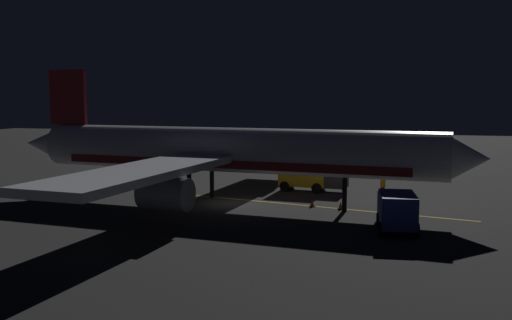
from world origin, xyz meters
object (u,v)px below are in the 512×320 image
at_px(baggage_truck, 396,211).
at_px(traffic_cone_near_left, 341,206).
at_px(traffic_cone_near_right, 312,203).
at_px(catering_truck, 310,176).
at_px(airliner, 224,152).
at_px(ground_crew_worker, 383,187).

relative_size(baggage_truck, traffic_cone_near_left, 10.42).
bearing_deg(traffic_cone_near_right, catering_truck, -169.14).
bearing_deg(airliner, traffic_cone_near_left, 89.14).
relative_size(catering_truck, ground_crew_worker, 3.52).
xyz_separation_m(airliner, catering_truck, (-7.45, 5.62, -2.70)).
distance_m(baggage_truck, traffic_cone_near_right, 8.88).
height_order(airliner, ground_crew_worker, airliner).
bearing_deg(airliner, ground_crew_worker, 116.23).
height_order(baggage_truck, traffic_cone_near_left, baggage_truck).
bearing_deg(traffic_cone_near_left, traffic_cone_near_right, -100.90).
bearing_deg(catering_truck, ground_crew_worker, 76.61).
bearing_deg(traffic_cone_near_left, baggage_truck, 35.34).
relative_size(airliner, traffic_cone_near_right, 70.77).
height_order(airliner, catering_truck, airliner).
height_order(baggage_truck, traffic_cone_near_right, baggage_truck).
distance_m(baggage_truck, ground_crew_worker, 11.90).
height_order(ground_crew_worker, traffic_cone_near_right, ground_crew_worker).
relative_size(baggage_truck, ground_crew_worker, 3.29).
bearing_deg(airliner, traffic_cone_near_right, 92.33).
height_order(airliner, traffic_cone_near_right, airliner).
bearing_deg(baggage_truck, traffic_cone_near_right, -134.55).
relative_size(baggage_truck, traffic_cone_near_right, 10.42).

